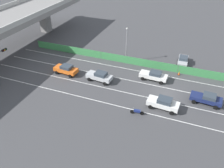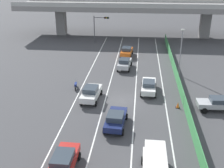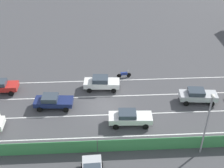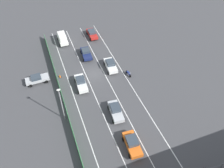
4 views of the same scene
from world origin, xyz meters
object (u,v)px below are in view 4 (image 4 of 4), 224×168
at_px(car_hatchback_white, 81,83).
at_px(car_van_white, 62,38).
at_px(car_sedan_white, 111,65).
at_px(car_sedan_red, 92,34).
at_px(car_sedan_navy, 86,53).
at_px(car_taxi_orange, 132,143).
at_px(street_lamp, 61,102).
at_px(parked_wagon_silver, 37,79).
at_px(traffic_cone, 60,76).
at_px(car_sedan_silver, 116,111).
at_px(motorcycle, 128,73).

relative_size(car_hatchback_white, car_van_white, 1.08).
bearing_deg(car_sedan_white, car_sedan_red, -89.92).
bearing_deg(car_hatchback_white, car_sedan_navy, -111.63).
height_order(car_taxi_orange, street_lamp, street_lamp).
xyz_separation_m(car_sedan_white, parked_wagon_silver, (14.43, -1.13, -0.10)).
distance_m(car_van_white, traffic_cone, 12.17).
bearing_deg(street_lamp, traffic_cone, -96.82).
height_order(car_hatchback_white, street_lamp, street_lamp).
distance_m(car_sedan_navy, traffic_cone, 8.22).
bearing_deg(car_sedan_navy, car_van_white, -62.64).
distance_m(car_sedan_silver, street_lamp, 8.98).
height_order(car_sedan_white, motorcycle, car_sedan_white).
bearing_deg(parked_wagon_silver, motorcycle, 166.01).
relative_size(car_sedan_white, parked_wagon_silver, 1.05).
distance_m(car_van_white, street_lamp, 22.76).
relative_size(car_sedan_silver, traffic_cone, 6.26).
xyz_separation_m(motorcycle, traffic_cone, (12.79, -4.12, -0.12)).
xyz_separation_m(car_van_white, traffic_cone, (3.07, 11.74, -0.88)).
height_order(car_hatchback_white, motorcycle, car_hatchback_white).
bearing_deg(street_lamp, car_sedan_red, -117.25).
bearing_deg(car_sedan_red, motorcycle, 99.36).
height_order(car_hatchback_white, car_sedan_navy, car_hatchback_white).
height_order(car_sedan_silver, street_lamp, street_lamp).
bearing_deg(traffic_cone, car_sedan_red, -130.83).
bearing_deg(motorcycle, parked_wagon_silver, -13.99).
bearing_deg(motorcycle, car_sedan_red, -80.64).
xyz_separation_m(car_sedan_navy, car_sedan_white, (-3.49, 5.75, 0.07)).
relative_size(car_sedan_navy, car_sedan_silver, 1.01).
height_order(car_van_white, motorcycle, car_van_white).
xyz_separation_m(car_sedan_white, traffic_cone, (10.19, -1.01, -0.61)).
bearing_deg(car_sedan_silver, parked_wagon_silver, -48.50).
relative_size(motorcycle, street_lamp, 0.28).
bearing_deg(car_hatchback_white, motorcycle, 178.68).
bearing_deg(car_sedan_navy, car_sedan_silver, 90.55).
relative_size(car_sedan_navy, motorcycle, 2.35).
bearing_deg(car_sedan_navy, car_hatchback_white, 68.37).
bearing_deg(traffic_cone, car_van_white, -104.67).
height_order(parked_wagon_silver, street_lamp, street_lamp).
bearing_deg(car_van_white, car_hatchback_white, 90.73).
bearing_deg(car_sedan_silver, street_lamp, -14.07).
xyz_separation_m(car_sedan_red, motorcycle, (-2.62, 15.90, -0.46)).
xyz_separation_m(car_sedan_silver, parked_wagon_silver, (11.11, -12.55, -0.07)).
bearing_deg(car_van_white, car_taxi_orange, 97.10).
height_order(car_sedan_silver, parked_wagon_silver, car_sedan_silver).
height_order(car_van_white, car_sedan_red, car_van_white).
height_order(car_sedan_white, parked_wagon_silver, car_sedan_white).
relative_size(car_sedan_navy, car_sedan_red, 1.02).
bearing_deg(car_van_white, motorcycle, 121.49).
relative_size(car_hatchback_white, car_sedan_silver, 1.05).
distance_m(car_sedan_navy, car_van_white, 7.90).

